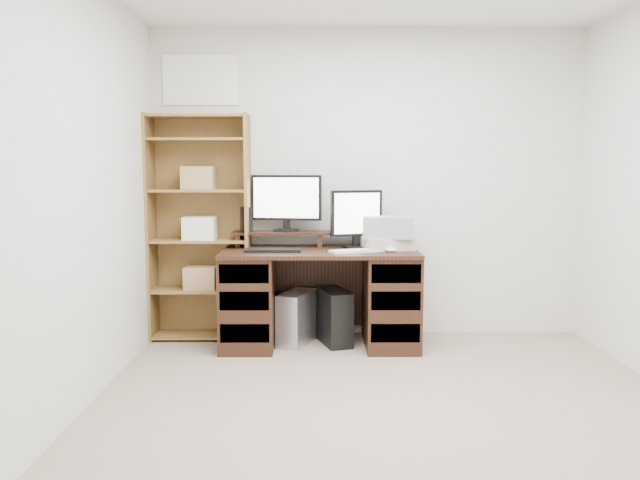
{
  "coord_description": "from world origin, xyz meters",
  "views": [
    {
      "loc": [
        -0.42,
        -3.13,
        1.38
      ],
      "look_at": [
        -0.39,
        1.43,
        0.85
      ],
      "focal_mm": 35.0,
      "sensor_mm": 36.0,
      "label": 1
    }
  ],
  "objects_px": {
    "printer": "(388,243)",
    "tower_silver": "(297,318)",
    "tower_black": "(334,317)",
    "desk": "(320,296)",
    "monitor_wide": "(286,200)",
    "bookshelf": "(200,226)",
    "monitor_small": "(356,217)"
  },
  "relations": [
    {
      "from": "tower_silver",
      "to": "tower_black",
      "type": "distance_m",
      "value": 0.29
    },
    {
      "from": "monitor_small",
      "to": "desk",
      "type": "bearing_deg",
      "value": -175.24
    },
    {
      "from": "desk",
      "to": "monitor_small",
      "type": "relative_size",
      "value": 3.3
    },
    {
      "from": "desk",
      "to": "tower_silver",
      "type": "height_order",
      "value": "desk"
    },
    {
      "from": "printer",
      "to": "monitor_small",
      "type": "bearing_deg",
      "value": 150.05
    },
    {
      "from": "tower_silver",
      "to": "tower_black",
      "type": "height_order",
      "value": "tower_black"
    },
    {
      "from": "desk",
      "to": "monitor_wide",
      "type": "bearing_deg",
      "value": 138.87
    },
    {
      "from": "bookshelf",
      "to": "monitor_wide",
      "type": "bearing_deg",
      "value": 1.75
    },
    {
      "from": "desk",
      "to": "monitor_wide",
      "type": "height_order",
      "value": "monitor_wide"
    },
    {
      "from": "printer",
      "to": "tower_black",
      "type": "relative_size",
      "value": 0.8
    },
    {
      "from": "monitor_small",
      "to": "bookshelf",
      "type": "bearing_deg",
      "value": 159.53
    },
    {
      "from": "tower_silver",
      "to": "desk",
      "type": "bearing_deg",
      "value": 14.94
    },
    {
      "from": "monitor_wide",
      "to": "tower_silver",
      "type": "height_order",
      "value": "monitor_wide"
    },
    {
      "from": "monitor_wide",
      "to": "tower_black",
      "type": "height_order",
      "value": "monitor_wide"
    },
    {
      "from": "monitor_small",
      "to": "tower_black",
      "type": "xyz_separation_m",
      "value": [
        -0.18,
        -0.07,
        -0.78
      ]
    },
    {
      "from": "desk",
      "to": "bookshelf",
      "type": "xyz_separation_m",
      "value": [
        -0.96,
        0.21,
        0.53
      ]
    },
    {
      "from": "desk",
      "to": "monitor_small",
      "type": "bearing_deg",
      "value": 20.39
    },
    {
      "from": "monitor_small",
      "to": "tower_silver",
      "type": "bearing_deg",
      "value": 174.92
    },
    {
      "from": "monitor_small",
      "to": "printer",
      "type": "relative_size",
      "value": 1.24
    },
    {
      "from": "monitor_wide",
      "to": "tower_silver",
      "type": "xyz_separation_m",
      "value": [
        0.09,
        -0.21,
        -0.92
      ]
    },
    {
      "from": "printer",
      "to": "tower_black",
      "type": "bearing_deg",
      "value": 167.51
    },
    {
      "from": "desk",
      "to": "bookshelf",
      "type": "height_order",
      "value": "bookshelf"
    },
    {
      "from": "printer",
      "to": "tower_silver",
      "type": "height_order",
      "value": "printer"
    },
    {
      "from": "tower_silver",
      "to": "tower_black",
      "type": "relative_size",
      "value": 0.89
    },
    {
      "from": "printer",
      "to": "bookshelf",
      "type": "height_order",
      "value": "bookshelf"
    },
    {
      "from": "monitor_small",
      "to": "printer",
      "type": "bearing_deg",
      "value": -34.58
    },
    {
      "from": "tower_silver",
      "to": "bookshelf",
      "type": "bearing_deg",
      "value": -172.92
    },
    {
      "from": "bookshelf",
      "to": "tower_silver",
      "type": "bearing_deg",
      "value": -13.96
    },
    {
      "from": "monitor_small",
      "to": "bookshelf",
      "type": "relative_size",
      "value": 0.25
    },
    {
      "from": "tower_black",
      "to": "monitor_small",
      "type": "bearing_deg",
      "value": 4.49
    },
    {
      "from": "desk",
      "to": "tower_black",
      "type": "distance_m",
      "value": 0.21
    },
    {
      "from": "printer",
      "to": "tower_black",
      "type": "xyz_separation_m",
      "value": [
        -0.42,
        0.01,
        -0.58
      ]
    }
  ]
}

